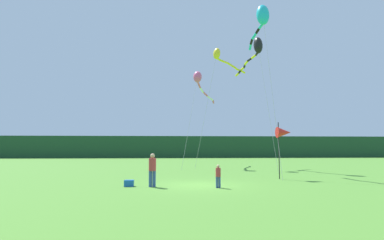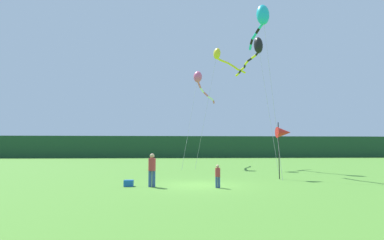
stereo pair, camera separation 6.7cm
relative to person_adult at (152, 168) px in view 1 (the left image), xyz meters
name	(u,v)px [view 1 (the left image)]	position (x,y,z in m)	size (l,w,h in m)	color
ground_plane	(200,185)	(2.46, 0.58, -0.93)	(120.00, 120.00, 0.00)	#4C842D
distant_treeline	(179,147)	(2.46, 45.58, 1.19)	(108.00, 2.34, 4.25)	#1E4228
person_adult	(152,168)	(0.00, 0.00, 0.00)	(0.37, 0.37, 1.67)	#334C8C
person_child	(218,175)	(3.26, -0.58, -0.30)	(0.25, 0.25, 1.13)	#334C8C
cooler_box	(129,183)	(-1.19, 0.27, -0.77)	(0.47, 0.36, 0.32)	#1959B2
banner_flag_pole	(284,133)	(8.11, 3.39, 1.97)	(0.90, 0.70, 3.58)	black
kite_black	(256,49)	(8.81, 11.70, 10.24)	(1.64, 8.17, 12.23)	#B2B2B2
kite_rainbow	(199,81)	(3.89, 15.93, 8.04)	(4.34, 9.72, 9.96)	#B2B2B2
kite_yellow	(220,57)	(5.94, 15.14, 10.46)	(5.89, 3.77, 12.26)	#B2B2B2
kite_cyan	(262,17)	(7.69, 6.07, 10.77)	(0.96, 6.87, 12.69)	#B2B2B2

